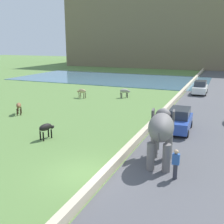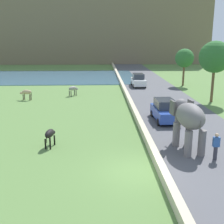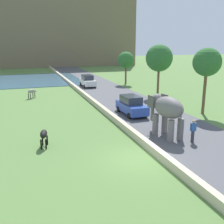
% 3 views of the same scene
% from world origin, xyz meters
% --- Properties ---
extents(ground_plane, '(220.00, 220.00, 0.00)m').
position_xyz_m(ground_plane, '(0.00, 0.00, 0.00)').
color(ground_plane, '#567A3D').
extents(road_surface, '(7.00, 120.00, 0.06)m').
position_xyz_m(road_surface, '(5.00, 20.00, 0.03)').
color(road_surface, '#4C4C51').
rests_on(road_surface, ground).
extents(barrier_wall, '(0.40, 110.00, 0.50)m').
position_xyz_m(barrier_wall, '(1.20, 18.00, 0.25)').
color(barrier_wall, beige).
rests_on(barrier_wall, ground).
extents(hill_distant, '(64.00, 28.00, 20.91)m').
position_xyz_m(hill_distant, '(-6.00, 73.63, 10.46)').
color(hill_distant, '#75664C').
rests_on(hill_distant, ground).
extents(elephant, '(1.76, 3.55, 2.99)m').
position_xyz_m(elephant, '(3.39, 2.84, 2.04)').
color(elephant, slate).
rests_on(elephant, ground).
extents(person_beside_elephant, '(0.36, 0.22, 1.63)m').
position_xyz_m(person_beside_elephant, '(4.54, 1.18, 0.87)').
color(person_beside_elephant, '#33333D').
rests_on(person_beside_elephant, ground).
extents(car_white, '(1.80, 4.00, 1.80)m').
position_xyz_m(car_white, '(3.42, 26.29, 0.90)').
color(car_white, white).
rests_on(car_white, ground).
extents(car_blue, '(1.87, 4.04, 1.80)m').
position_xyz_m(car_blue, '(3.42, 9.21, 0.90)').
color(car_blue, '#2D4CA8').
rests_on(car_blue, ground).
extents(cow_grey, '(1.22, 1.22, 1.15)m').
position_xyz_m(cow_grey, '(-5.09, 20.15, 0.84)').
color(cow_grey, gray).
rests_on(cow_grey, ground).
extents(cow_black, '(0.65, 1.42, 1.15)m').
position_xyz_m(cow_black, '(-5.08, 3.73, 0.84)').
color(cow_black, black).
rests_on(cow_black, ground).
extents(tree_near, '(2.59, 2.59, 5.19)m').
position_xyz_m(tree_near, '(9.92, 26.91, 3.86)').
color(tree_near, brown).
rests_on(tree_near, ground).
extents(tree_mid, '(3.29, 3.29, 6.41)m').
position_xyz_m(tree_mid, '(10.01, 16.25, 4.74)').
color(tree_mid, brown).
rests_on(tree_mid, ground).
extents(tree_far, '(2.62, 2.62, 6.19)m').
position_xyz_m(tree_far, '(10.10, 7.39, 4.83)').
color(tree_far, brown).
rests_on(tree_far, ground).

